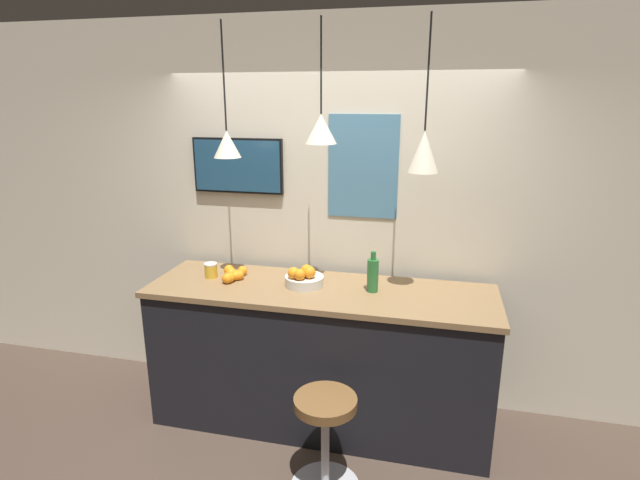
% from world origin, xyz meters
% --- Properties ---
extents(back_wall, '(8.00, 0.06, 2.90)m').
position_xyz_m(back_wall, '(0.00, 1.21, 1.45)').
color(back_wall, beige).
rests_on(back_wall, ground_plane).
extents(service_counter, '(2.41, 0.73, 1.05)m').
position_xyz_m(service_counter, '(0.00, 0.73, 0.53)').
color(service_counter, black).
rests_on(service_counter, ground_plane).
extents(bar_stool, '(0.43, 0.43, 0.64)m').
position_xyz_m(bar_stool, '(0.19, 0.06, 0.42)').
color(bar_stool, '#B7B7BC').
rests_on(bar_stool, ground_plane).
extents(fruit_bowl, '(0.27, 0.27, 0.15)m').
position_xyz_m(fruit_bowl, '(-0.13, 0.75, 1.11)').
color(fruit_bowl, beige).
rests_on(fruit_bowl, service_counter).
extents(orange_pile, '(0.19, 0.26, 0.08)m').
position_xyz_m(orange_pile, '(-0.66, 0.77, 1.08)').
color(orange_pile, orange).
rests_on(orange_pile, service_counter).
extents(juice_bottle, '(0.08, 0.08, 0.28)m').
position_xyz_m(juice_bottle, '(0.36, 0.76, 1.17)').
color(juice_bottle, '#286B33').
rests_on(juice_bottle, service_counter).
extents(spread_jar, '(0.09, 0.09, 0.11)m').
position_xyz_m(spread_jar, '(-0.83, 0.76, 1.10)').
color(spread_jar, gold).
rests_on(spread_jar, service_counter).
extents(pendant_lamp_left, '(0.19, 0.19, 0.87)m').
position_xyz_m(pendant_lamp_left, '(-0.65, 0.76, 2.03)').
color(pendant_lamp_left, black).
extents(pendant_lamp_middle, '(0.20, 0.20, 0.77)m').
position_xyz_m(pendant_lamp_middle, '(0.00, 0.76, 2.13)').
color(pendant_lamp_middle, black).
extents(pendant_lamp_right, '(0.19, 0.19, 0.93)m').
position_xyz_m(pendant_lamp_right, '(0.65, 0.76, 2.00)').
color(pendant_lamp_right, black).
extents(mounted_tv, '(0.71, 0.04, 0.42)m').
position_xyz_m(mounted_tv, '(-0.75, 1.15, 1.82)').
color(mounted_tv, black).
extents(wall_poster, '(0.51, 0.01, 0.74)m').
position_xyz_m(wall_poster, '(0.22, 1.17, 1.84)').
color(wall_poster, teal).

